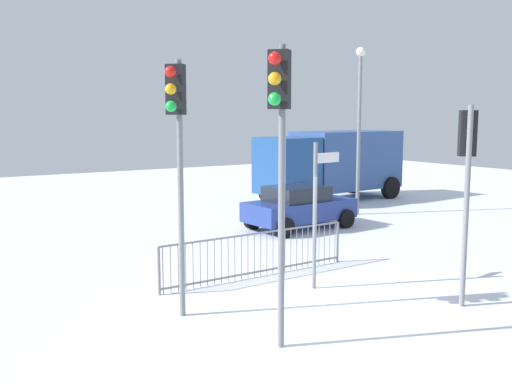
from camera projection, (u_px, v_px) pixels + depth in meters
ground_plane at (331, 308)px, 11.58m from camera, size 60.00×60.00×0.00m
traffic_light_rear_right at (177, 131)px, 10.56m from camera, size 0.47×0.47×4.82m
traffic_light_foreground_right at (467, 160)px, 11.47m from camera, size 0.45×0.48×4.01m
traffic_light_foreground_left at (280, 130)px, 9.06m from camera, size 0.48×0.45×4.91m
direction_sign_post at (317, 208)px, 12.72m from camera, size 0.79×0.16×3.24m
pedestrian_guard_railing at (257, 254)px, 13.77m from camera, size 5.15×0.20×1.07m
car_blue_trailing at (299, 206)px, 19.59m from camera, size 3.91×2.15×1.47m
delivery_truck at (332, 162)px, 26.05m from camera, size 7.20×3.13×3.10m
street_lamp at (359, 113)px, 22.03m from camera, size 0.36×0.36×6.36m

